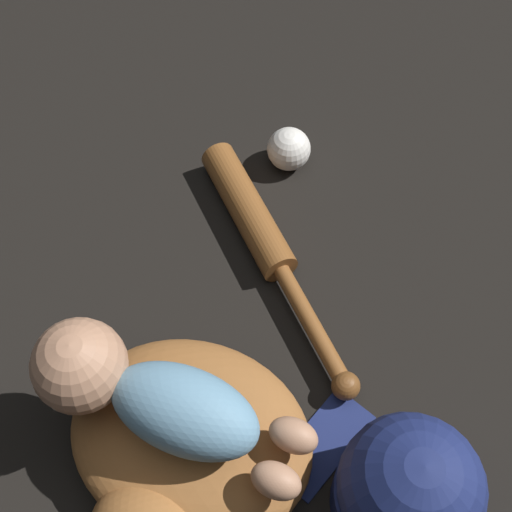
{
  "coord_description": "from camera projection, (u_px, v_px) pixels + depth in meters",
  "views": [
    {
      "loc": [
        -0.25,
        0.28,
        0.95
      ],
      "look_at": [
        -0.02,
        -0.22,
        0.08
      ],
      "focal_mm": 50.0,
      "sensor_mm": 36.0,
      "label": 1
    }
  ],
  "objects": [
    {
      "name": "baseball_bat",
      "position": [
        261.0,
        234.0,
        1.11
      ],
      "size": [
        0.38,
        0.33,
        0.06
      ],
      "color": "brown",
      "rests_on": "ground"
    },
    {
      "name": "baseball",
      "position": [
        289.0,
        149.0,
        1.19
      ],
      "size": [
        0.07,
        0.07,
        0.07
      ],
      "color": "white",
      "rests_on": "ground"
    },
    {
      "name": "baby_figure",
      "position": [
        144.0,
        393.0,
        0.84
      ],
      "size": [
        0.35,
        0.12,
        0.12
      ],
      "color": "#6693B2",
      "rests_on": "baseball_glove"
    },
    {
      "name": "ground_plane",
      "position": [
        178.0,
        399.0,
        0.99
      ],
      "size": [
        6.0,
        6.0,
        0.0
      ],
      "primitive_type": "plane",
      "color": "black"
    },
    {
      "name": "baseball_glove",
      "position": [
        184.0,
        452.0,
        0.9
      ],
      "size": [
        0.33,
        0.33,
        0.1
      ],
      "color": "#935B2D",
      "rests_on": "ground"
    },
    {
      "name": "baseball_cap",
      "position": [
        407.0,
        490.0,
        0.86
      ],
      "size": [
        0.26,
        0.2,
        0.18
      ],
      "color": "navy",
      "rests_on": "ground"
    }
  ]
}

